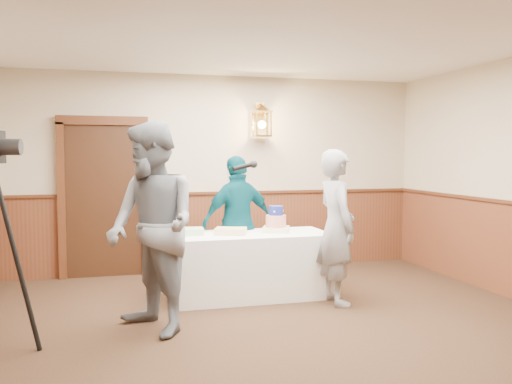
# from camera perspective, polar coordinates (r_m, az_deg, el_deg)

# --- Properties ---
(ground) EXTENTS (7.00, 7.00, 0.00)m
(ground) POSITION_cam_1_polar(r_m,az_deg,el_deg) (4.76, 4.50, -16.64)
(ground) COLOR #321E13
(ground) RESTS_ON ground
(room_shell) EXTENTS (6.02, 7.02, 2.81)m
(room_shell) POSITION_cam_1_polar(r_m,az_deg,el_deg) (4.87, 2.22, 2.16)
(room_shell) COLOR #C4AF93
(room_shell) RESTS_ON ground
(display_table) EXTENTS (1.80, 0.80, 0.75)m
(display_table) POSITION_cam_1_polar(r_m,az_deg,el_deg) (6.43, -0.46, -7.68)
(display_table) COLOR white
(display_table) RESTS_ON ground
(tiered_cake) EXTENTS (0.40, 0.40, 0.31)m
(tiered_cake) POSITION_cam_1_polar(r_m,az_deg,el_deg) (6.48, 2.11, -3.14)
(tiered_cake) COLOR beige
(tiered_cake) RESTS_ON display_table
(sheet_cake_yellow) EXTENTS (0.42, 0.37, 0.07)m
(sheet_cake_yellow) POSITION_cam_1_polar(r_m,az_deg,el_deg) (6.29, -2.68, -4.14)
(sheet_cake_yellow) COLOR #FBD396
(sheet_cake_yellow) RESTS_ON display_table
(sheet_cake_green) EXTENTS (0.34, 0.28, 0.07)m
(sheet_cake_green) POSITION_cam_1_polar(r_m,az_deg,el_deg) (6.30, -7.02, -4.15)
(sheet_cake_green) COLOR #A1CE92
(sheet_cake_green) RESTS_ON display_table
(interviewer) EXTENTS (1.66, 1.20, 1.99)m
(interviewer) POSITION_cam_1_polar(r_m,az_deg,el_deg) (5.12, -10.89, -3.71)
(interviewer) COLOR slate
(interviewer) RESTS_ON ground
(baker) EXTENTS (0.43, 0.64, 1.73)m
(baker) POSITION_cam_1_polar(r_m,az_deg,el_deg) (6.13, 8.46, -3.65)
(baker) COLOR gray
(baker) RESTS_ON ground
(assistant_p) EXTENTS (1.04, 0.64, 1.66)m
(assistant_p) POSITION_cam_1_polar(r_m,az_deg,el_deg) (6.75, -1.88, -3.20)
(assistant_p) COLOR #084450
(assistant_p) RESTS_ON ground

